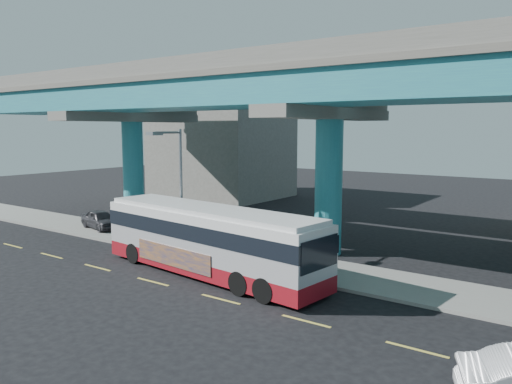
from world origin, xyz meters
The scene contains 8 objects.
ground centered at (0.00, 0.00, 0.00)m, with size 120.00×120.00×0.00m, color black.
sidewalk centered at (0.00, 5.50, 0.07)m, with size 70.00×4.00×0.15m, color gray.
lane_markings centered at (0.00, -0.30, 0.01)m, with size 58.00×0.12×0.01m.
viaduct centered at (0.00, 9.11, 9.14)m, with size 52.00×12.40×11.70m.
building_concrete centered at (-20.00, 24.00, 4.50)m, with size 12.00×10.00×9.00m, color gray.
transit_bus centered at (-2.64, 2.06, 1.78)m, with size 12.85×4.09×3.24m.
parked_car centered at (-15.47, 5.56, 0.78)m, with size 3.90×2.21×1.25m, color #333238.
street_lamp centered at (-6.30, 3.47, 4.59)m, with size 0.50×2.25×6.74m.
Camera 1 is at (12.59, -15.37, 6.91)m, focal length 35.00 mm.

